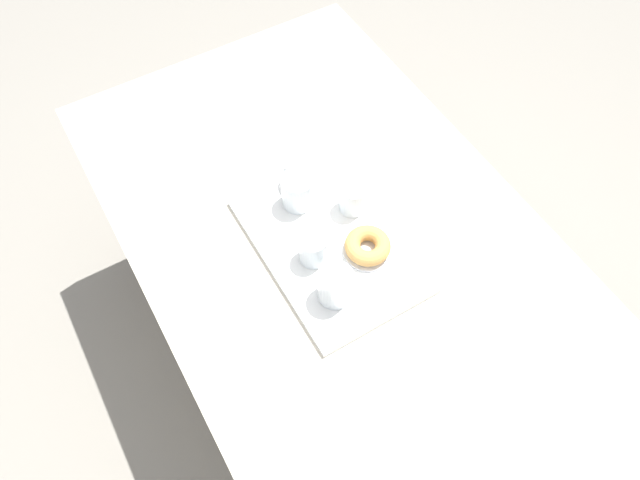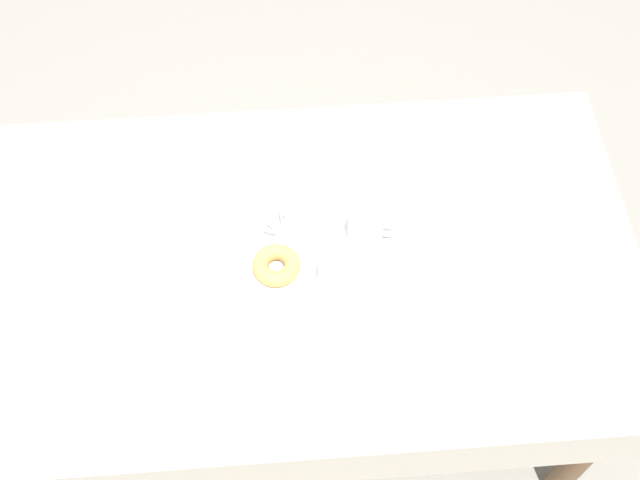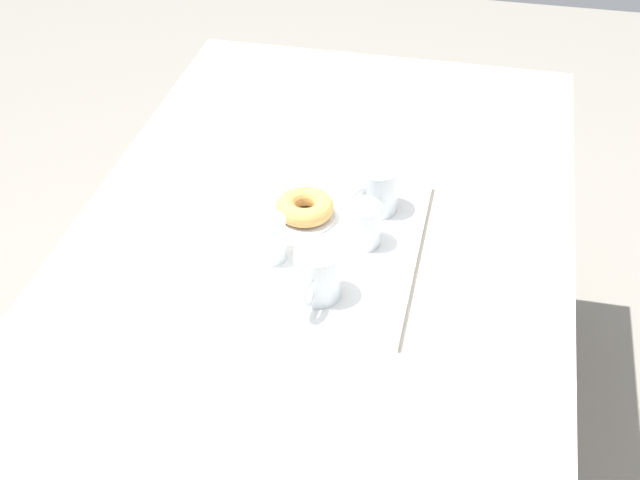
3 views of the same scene
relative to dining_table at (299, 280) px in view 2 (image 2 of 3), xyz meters
name	(u,v)px [view 2 (image 2 of 3)]	position (x,y,z in m)	size (l,w,h in m)	color
ground_plane	(304,384)	(0.00, 0.00, -0.64)	(6.00, 6.00, 0.00)	gray
dining_table	(299,280)	(0.00, 0.00, 0.00)	(1.55, 0.91, 0.73)	beige
serving_tray	(304,247)	(0.02, 0.03, 0.10)	(0.46, 0.31, 0.02)	white
tea_mug_left	(249,217)	(-0.11, 0.09, 0.15)	(0.11, 0.09, 0.09)	white
tea_mug_right	(366,229)	(0.16, 0.04, 0.15)	(0.12, 0.08, 0.09)	white
water_glass_near	(333,275)	(0.07, -0.07, 0.14)	(0.07, 0.07, 0.08)	white
water_glass_far	(297,218)	(0.00, 0.08, 0.14)	(0.07, 0.07, 0.08)	white
donut_plate_left	(277,270)	(-0.05, -0.03, 0.11)	(0.11, 0.11, 0.01)	silver
sugar_donut_left	(276,265)	(-0.05, -0.03, 0.13)	(0.11, 0.11, 0.04)	tan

